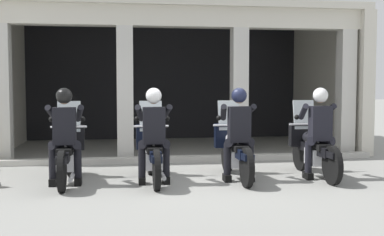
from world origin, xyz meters
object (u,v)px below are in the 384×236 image
at_px(motorcycle_center_left, 153,151).
at_px(police_officer_far_right, 320,125).
at_px(police_officer_center_left, 154,127).
at_px(police_officer_far_left, 65,128).
at_px(motorcycle_center_right, 235,150).
at_px(police_officer_center_right, 239,126).
at_px(motorcycle_far_right, 313,148).
at_px(motorcycle_far_left, 67,152).

distance_m(motorcycle_center_left, police_officer_far_right, 2.91).
distance_m(motorcycle_center_left, police_officer_center_left, 0.52).
bearing_deg(police_officer_far_right, police_officer_far_left, -175.68).
xyz_separation_m(police_officer_center_left, police_officer_far_right, (2.87, -0.01, 0.00)).
height_order(police_officer_far_left, motorcycle_center_right, police_officer_far_left).
bearing_deg(police_officer_center_right, motorcycle_center_left, 174.43).
bearing_deg(police_officer_far_left, motorcycle_far_right, 2.07).
height_order(police_officer_center_right, police_officer_far_right, same).
xyz_separation_m(motorcycle_center_left, motorcycle_center_right, (1.43, 0.00, 0.00)).
relative_size(police_officer_center_right, motorcycle_far_right, 0.78).
bearing_deg(motorcycle_center_left, police_officer_far_left, -170.83).
bearing_deg(motorcycle_far_left, police_officer_center_right, -7.78).
xyz_separation_m(motorcycle_far_left, police_officer_far_right, (4.30, -0.38, 0.44)).
xyz_separation_m(police_officer_center_left, motorcycle_center_right, (1.44, 0.29, -0.44)).
relative_size(motorcycle_center_right, police_officer_center_right, 1.29).
bearing_deg(motorcycle_center_right, motorcycle_far_right, 5.13).
xyz_separation_m(motorcycle_center_right, police_officer_far_right, (1.43, -0.29, 0.44)).
xyz_separation_m(police_officer_far_left, police_officer_center_right, (2.87, -0.09, 0.00)).
bearing_deg(motorcycle_far_right, motorcycle_center_left, -174.53).
relative_size(motorcycle_center_left, police_officer_center_right, 1.29).
bearing_deg(police_officer_center_left, motorcycle_far_left, 166.88).
distance_m(motorcycle_far_left, motorcycle_far_right, 4.30).
bearing_deg(police_officer_center_right, motorcycle_center_right, 95.30).
distance_m(motorcycle_center_right, motorcycle_far_right, 1.43).
bearing_deg(motorcycle_center_right, motorcycle_center_left, -174.37).
height_order(motorcycle_center_left, police_officer_center_right, police_officer_center_right).
height_order(police_officer_center_left, motorcycle_center_right, police_officer_center_left).
bearing_deg(motorcycle_far_left, police_officer_far_right, -5.47).
distance_m(motorcycle_far_left, police_officer_center_left, 1.54).
bearing_deg(motorcycle_center_right, police_officer_far_left, -170.56).
distance_m(police_officer_far_left, police_officer_center_right, 2.87).
relative_size(police_officer_center_left, motorcycle_far_right, 0.78).
height_order(police_officer_center_left, police_officer_far_right, same).
distance_m(motorcycle_center_right, police_officer_far_right, 1.53).
bearing_deg(motorcycle_center_right, motorcycle_far_left, -176.22).
height_order(motorcycle_far_left, police_officer_center_right, police_officer_center_right).
relative_size(motorcycle_far_left, police_officer_center_left, 1.29).
bearing_deg(motorcycle_center_left, motorcycle_center_right, 1.60).
relative_size(motorcycle_center_left, police_officer_far_right, 1.29).
bearing_deg(motorcycle_far_right, motorcycle_center_right, -174.78).
height_order(motorcycle_far_left, motorcycle_far_right, same).
distance_m(police_officer_center_left, motorcycle_far_right, 2.92).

